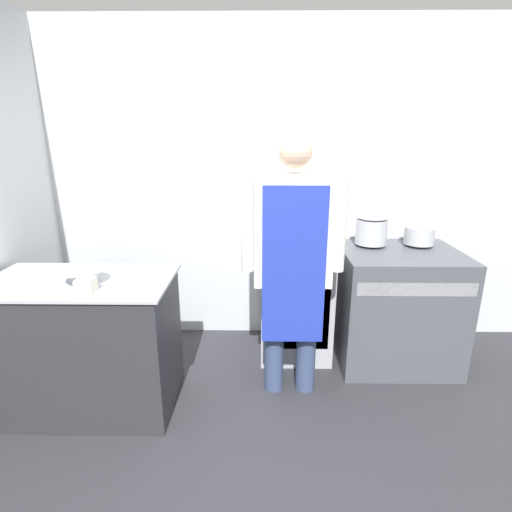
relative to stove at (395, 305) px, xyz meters
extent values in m
plane|color=#2D2D33|center=(-1.20, -1.33, -0.47)|extent=(14.00, 14.00, 0.00)
cube|color=silver|center=(-1.20, 0.47, 0.88)|extent=(8.00, 0.05, 2.70)
cube|color=#2D2D33|center=(-2.26, -0.64, -0.02)|extent=(1.13, 0.65, 0.90)
cube|color=#B2B5BC|center=(-2.26, -0.64, 0.44)|extent=(1.18, 0.67, 0.02)
cube|color=#4C4F56|center=(0.00, 0.00, 0.00)|extent=(0.91, 0.79, 0.93)
cube|color=#B2B5BC|center=(0.00, -0.38, 0.30)|extent=(0.84, 0.03, 0.10)
cube|color=#B2B5BC|center=(0.00, 0.38, 0.47)|extent=(0.91, 0.03, 0.02)
cube|color=silver|center=(-0.81, 0.11, -0.02)|extent=(0.57, 0.62, 0.89)
cube|color=silver|center=(-0.81, -0.19, 0.02)|extent=(0.48, 0.02, 0.62)
cylinder|color=#38476B|center=(-1.00, -0.45, -0.05)|extent=(0.14, 0.14, 0.83)
cylinder|color=#38476B|center=(-0.77, -0.45, -0.05)|extent=(0.14, 0.14, 0.83)
cube|color=silver|center=(-0.88, -0.45, 0.73)|extent=(0.51, 0.22, 0.73)
cube|color=#2338B2|center=(-0.88, -0.57, 0.51)|extent=(0.41, 0.02, 1.05)
cylinder|color=silver|center=(-1.18, -0.45, 0.77)|extent=(0.09, 0.09, 0.62)
cylinder|color=silver|center=(-0.58, -0.45, 0.77)|extent=(0.09, 0.09, 0.62)
sphere|color=beige|center=(-0.88, -0.45, 1.23)|extent=(0.21, 0.21, 0.21)
cone|color=#B2B5BC|center=(-2.20, -0.69, 0.49)|extent=(0.27, 0.27, 0.08)
cube|color=silver|center=(-2.11, -0.85, 0.49)|extent=(0.10, 0.10, 0.09)
cylinder|color=#B2B5BC|center=(-0.21, 0.14, 0.58)|extent=(0.25, 0.25, 0.20)
ellipsoid|color=#B2B5BC|center=(-0.21, 0.14, 0.70)|extent=(0.24, 0.24, 0.04)
cylinder|color=#B2B5BC|center=(0.18, 0.14, 0.55)|extent=(0.23, 0.23, 0.14)
camera|label=1|loc=(-1.09, -3.00, 1.34)|focal=28.00mm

